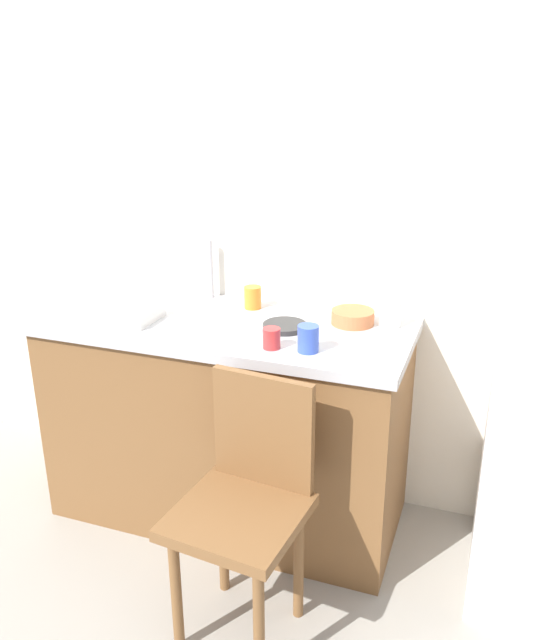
% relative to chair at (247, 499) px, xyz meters
% --- Properties ---
extents(ground_plane, '(8.00, 8.00, 0.00)m').
position_rel_chair_xyz_m(ground_plane, '(-0.22, -0.10, -0.50)').
color(ground_plane, '#9E998E').
extents(back_wall, '(4.80, 0.10, 2.52)m').
position_rel_chair_xyz_m(back_wall, '(-0.22, 0.90, 0.76)').
color(back_wall, silver).
rests_on(back_wall, ground_plane).
extents(cabinet_base, '(1.44, 0.60, 0.85)m').
position_rel_chair_xyz_m(cabinet_base, '(-0.31, 0.55, -0.07)').
color(cabinet_base, brown).
rests_on(cabinet_base, ground_plane).
extents(countertop, '(1.48, 0.64, 0.04)m').
position_rel_chair_xyz_m(countertop, '(-0.31, 0.55, 0.37)').
color(countertop, '#B7B7BC').
rests_on(countertop, cabinet_base).
extents(faucet, '(0.02, 0.02, 0.26)m').
position_rel_chair_xyz_m(faucet, '(-0.49, 0.80, 0.52)').
color(faucet, '#B7B7BC').
rests_on(faucet, countertop).
extents(chair, '(0.44, 0.44, 0.89)m').
position_rel_chair_xyz_m(chair, '(0.00, 0.00, 0.00)').
color(chair, brown).
rests_on(chair, ground_plane).
extents(dish_tray, '(0.28, 0.20, 0.05)m').
position_rel_chair_xyz_m(dish_tray, '(-0.70, 0.43, 0.42)').
color(dish_tray, white).
rests_on(dish_tray, countertop).
extents(terracotta_bowl, '(0.17, 0.17, 0.05)m').
position_rel_chair_xyz_m(terracotta_bowl, '(0.17, 0.68, 0.42)').
color(terracotta_bowl, '#C67042').
rests_on(terracotta_bowl, countertop).
extents(hotplate, '(0.17, 0.17, 0.02)m').
position_rel_chair_xyz_m(hotplate, '(-0.06, 0.54, 0.40)').
color(hotplate, '#2D2D2D').
rests_on(hotplate, countertop).
extents(cup_red, '(0.06, 0.06, 0.07)m').
position_rel_chair_xyz_m(cup_red, '(-0.04, 0.35, 0.43)').
color(cup_red, red).
rests_on(cup_red, countertop).
extents(cup_white, '(0.08, 0.08, 0.10)m').
position_rel_chair_xyz_m(cup_white, '(0.32, 0.70, 0.44)').
color(cup_white, white).
rests_on(cup_white, countertop).
extents(cup_orange, '(0.07, 0.07, 0.09)m').
position_rel_chair_xyz_m(cup_orange, '(-0.26, 0.73, 0.44)').
color(cup_orange, orange).
rests_on(cup_orange, countertop).
extents(cup_blue, '(0.08, 0.08, 0.10)m').
position_rel_chair_xyz_m(cup_blue, '(0.09, 0.36, 0.44)').
color(cup_blue, blue).
rests_on(cup_blue, countertop).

